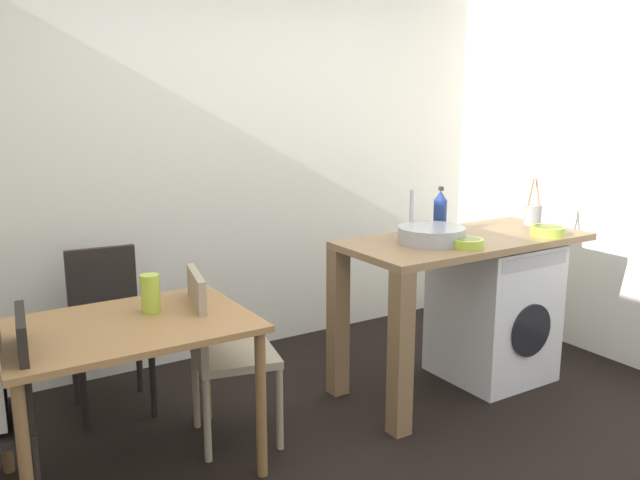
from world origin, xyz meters
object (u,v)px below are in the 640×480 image
(chair_opposite, at_px, (220,347))
(washing_machine, at_px, (493,310))
(chair_person_seat, at_px, (0,411))
(dining_table, at_px, (127,344))
(chair_spare_by_wall, at_px, (107,320))
(utensil_crock, at_px, (533,214))
(colander, at_px, (548,230))
(vase, at_px, (150,293))
(mixing_bowl, at_px, (467,243))
(bottle_tall_green, at_px, (440,212))

(chair_opposite, height_order, washing_machine, chair_opposite)
(chair_person_seat, bearing_deg, dining_table, -71.40)
(chair_person_seat, bearing_deg, chair_spare_by_wall, -29.20)
(utensil_crock, xyz_separation_m, colander, (-0.18, -0.27, -0.04))
(washing_machine, relative_size, vase, 4.76)
(chair_opposite, height_order, chair_spare_by_wall, same)
(dining_table, bearing_deg, mixing_bowl, -8.43)
(chair_spare_by_wall, distance_m, washing_machine, 2.30)
(dining_table, distance_m, chair_opposite, 0.50)
(chair_person_seat, height_order, mixing_bowl, mixing_bowl)
(utensil_crock, bearing_deg, chair_opposite, 177.73)
(chair_spare_by_wall, distance_m, bottle_tall_green, 2.03)
(utensil_crock, bearing_deg, colander, -123.70)
(chair_person_seat, bearing_deg, washing_machine, -81.92)
(chair_spare_by_wall, relative_size, colander, 4.50)
(chair_opposite, distance_m, bottle_tall_green, 1.56)
(mixing_bowl, xyz_separation_m, utensil_crock, (0.81, 0.25, 0.04))
(washing_machine, xyz_separation_m, utensil_crock, (0.37, 0.05, 0.56))
(dining_table, bearing_deg, chair_person_seat, -168.67)
(chair_spare_by_wall, distance_m, mixing_bowl, 2.04)
(dining_table, distance_m, mixing_bowl, 1.85)
(utensil_crock, bearing_deg, bottle_tall_green, 169.46)
(bottle_tall_green, bearing_deg, chair_spare_by_wall, 160.04)
(colander, bearing_deg, utensil_crock, 56.30)
(chair_person_seat, relative_size, bottle_tall_green, 3.20)
(bottle_tall_green, distance_m, utensil_crock, 0.69)
(chair_person_seat, distance_m, colander, 3.02)
(washing_machine, xyz_separation_m, vase, (-2.10, 0.17, 0.40))
(bottle_tall_green, bearing_deg, utensil_crock, -10.54)
(colander, bearing_deg, chair_person_seat, 176.58)
(chair_spare_by_wall, height_order, utensil_crock, utensil_crock)
(mixing_bowl, relative_size, vase, 0.98)
(chair_opposite, xyz_separation_m, utensil_crock, (2.14, -0.08, 0.48))
(washing_machine, bearing_deg, chair_opposite, 175.58)
(chair_opposite, height_order, utensil_crock, utensil_crock)
(washing_machine, distance_m, vase, 2.14)
(vase, bearing_deg, utensil_crock, -2.74)
(chair_opposite, xyz_separation_m, chair_spare_by_wall, (-0.37, 0.71, 0.00))
(dining_table, xyz_separation_m, utensil_crock, (2.62, -0.02, 0.35))
(bottle_tall_green, bearing_deg, dining_table, -176.83)
(bottle_tall_green, height_order, utensil_crock, utensil_crock)
(chair_person_seat, distance_m, chair_spare_by_wall, 1.10)
(washing_machine, bearing_deg, colander, -49.26)
(colander, bearing_deg, chair_opposite, 169.74)
(utensil_crock, bearing_deg, vase, 177.26)
(chair_opposite, distance_m, mixing_bowl, 1.44)
(utensil_crock, distance_m, vase, 2.47)
(dining_table, height_order, vase, vase)
(chair_spare_by_wall, height_order, colander, colander)
(washing_machine, relative_size, colander, 4.30)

